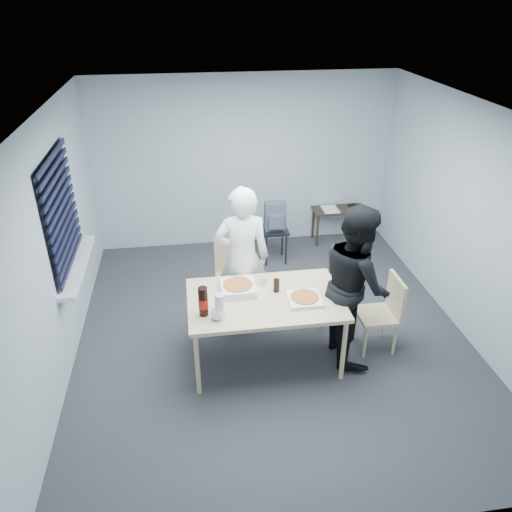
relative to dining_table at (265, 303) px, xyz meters
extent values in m
plane|color=#2B2A2F|center=(0.16, 0.41, -0.72)|extent=(5.00, 5.00, 0.00)
plane|color=white|center=(0.16, 0.41, 1.88)|extent=(5.00, 5.00, 0.00)
plane|color=#ACB5C0|center=(0.16, 2.91, 0.58)|extent=(4.50, 0.00, 4.50)
plane|color=#ACB5C0|center=(0.16, -2.09, 0.58)|extent=(4.50, 0.00, 4.50)
plane|color=#ACB5C0|center=(-2.09, 0.41, 0.58)|extent=(0.00, 5.00, 5.00)
plane|color=#ACB5C0|center=(2.41, 0.41, 0.58)|extent=(0.00, 5.00, 5.00)
plane|color=black|center=(-2.08, 0.81, 0.83)|extent=(0.00, 1.30, 1.30)
cube|color=black|center=(-2.05, 0.81, 0.83)|extent=(0.04, 1.30, 1.25)
cube|color=silver|center=(-2.00, 0.81, 0.16)|extent=(0.18, 1.42, 0.05)
cube|color=beige|center=(0.00, 0.00, 0.04)|extent=(1.61, 1.02, 0.04)
cylinder|color=beige|center=(-0.74, -0.45, -0.35)|extent=(0.05, 0.05, 0.74)
cylinder|color=beige|center=(-0.74, 0.45, -0.35)|extent=(0.05, 0.05, 0.74)
cylinder|color=beige|center=(0.74, -0.45, -0.35)|extent=(0.05, 0.05, 0.74)
cylinder|color=beige|center=(0.74, 0.45, -0.35)|extent=(0.05, 0.05, 0.74)
cube|color=beige|center=(-0.23, 1.01, -0.29)|extent=(0.42, 0.42, 0.04)
cube|color=beige|center=(-0.23, 1.20, -0.05)|extent=(0.42, 0.04, 0.44)
cylinder|color=beige|center=(-0.40, 0.84, -0.52)|extent=(0.03, 0.03, 0.41)
cylinder|color=beige|center=(-0.40, 1.18, -0.52)|extent=(0.03, 0.03, 0.41)
cylinder|color=beige|center=(-0.06, 0.84, -0.52)|extent=(0.03, 0.03, 0.41)
cylinder|color=beige|center=(-0.06, 1.18, -0.52)|extent=(0.03, 0.03, 0.41)
cube|color=beige|center=(1.26, 0.01, -0.29)|extent=(0.42, 0.42, 0.04)
cube|color=beige|center=(1.45, 0.01, -0.05)|extent=(0.04, 0.42, 0.44)
cylinder|color=beige|center=(1.09, -0.16, -0.52)|extent=(0.03, 0.03, 0.41)
cylinder|color=beige|center=(1.09, 0.18, -0.52)|extent=(0.03, 0.03, 0.41)
cylinder|color=beige|center=(1.43, -0.16, -0.52)|extent=(0.03, 0.03, 0.41)
cylinder|color=beige|center=(1.43, 0.18, -0.52)|extent=(0.03, 0.03, 0.41)
imported|color=white|center=(-0.15, 0.69, 0.16)|extent=(0.65, 0.42, 1.77)
imported|color=black|center=(0.96, -0.02, 0.16)|extent=(0.47, 0.86, 1.77)
cube|color=#372A1C|center=(1.63, 2.69, -0.19)|extent=(0.83, 0.37, 0.04)
cylinder|color=#372A1C|center=(1.26, 2.55, -0.47)|extent=(0.04, 0.04, 0.52)
cylinder|color=#372A1C|center=(1.26, 2.83, -0.47)|extent=(0.04, 0.04, 0.52)
cylinder|color=#372A1C|center=(2.01, 2.55, -0.47)|extent=(0.04, 0.04, 0.52)
cylinder|color=#372A1C|center=(2.01, 2.83, -0.47)|extent=(0.04, 0.04, 0.52)
cube|color=black|center=(0.50, 2.18, -0.23)|extent=(0.37, 0.37, 0.04)
cylinder|color=black|center=(0.36, 2.03, -0.49)|extent=(0.04, 0.04, 0.48)
cylinder|color=black|center=(0.36, 2.32, -0.49)|extent=(0.04, 0.04, 0.48)
cylinder|color=black|center=(0.65, 2.03, -0.49)|extent=(0.04, 0.04, 0.48)
cylinder|color=black|center=(0.65, 2.32, -0.49)|extent=(0.04, 0.04, 0.48)
cube|color=slate|center=(0.50, 2.18, 0.00)|extent=(0.30, 0.16, 0.42)
cube|color=slate|center=(0.50, 2.07, -0.05)|extent=(0.22, 0.06, 0.20)
cube|color=white|center=(-0.26, 0.18, 0.08)|extent=(0.36, 0.36, 0.04)
cube|color=white|center=(-0.26, 0.18, 0.12)|extent=(0.36, 0.36, 0.04)
cylinder|color=#CC7F38|center=(-0.26, 0.18, 0.14)|extent=(0.31, 0.31, 0.01)
cube|color=white|center=(0.40, -0.10, 0.08)|extent=(0.34, 0.34, 0.04)
cylinder|color=#CC7F38|center=(0.40, -0.10, 0.10)|extent=(0.29, 0.29, 0.01)
imported|color=white|center=(-0.52, -0.29, 0.11)|extent=(0.17, 0.17, 0.10)
imported|color=white|center=(0.02, 0.28, 0.11)|extent=(0.10, 0.10, 0.09)
cylinder|color=black|center=(0.14, 0.11, 0.13)|extent=(0.08, 0.08, 0.15)
cylinder|color=black|center=(-0.65, -0.20, 0.21)|extent=(0.09, 0.09, 0.31)
cylinder|color=red|center=(-0.65, -0.20, 0.19)|extent=(0.10, 0.10, 0.10)
cylinder|color=silver|center=(-0.49, -0.21, 0.17)|extent=(0.10, 0.10, 0.22)
torus|color=red|center=(0.21, -0.27, 0.06)|extent=(0.07, 0.07, 0.00)
cube|color=white|center=(1.48, 2.68, -0.17)|extent=(0.31, 0.37, 0.01)
cube|color=black|center=(1.85, 2.71, -0.15)|extent=(0.13, 0.10, 0.05)
camera|label=1|loc=(-0.73, -4.29, 2.93)|focal=35.00mm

